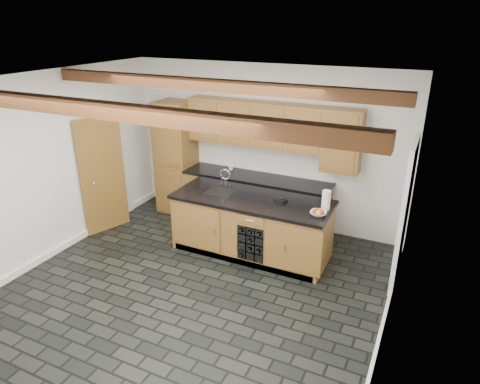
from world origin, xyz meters
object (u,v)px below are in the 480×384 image
object	(u,v)px
island	(252,226)
fruit_bowl	(318,213)
kitchen_scale	(280,199)
paper_towel	(326,200)

from	to	relation	value
island	fruit_bowl	world-z (taller)	fruit_bowl
island	fruit_bowl	distance (m)	1.19
fruit_bowl	kitchen_scale	bearing A→B (deg)	159.66
island	paper_towel	size ratio (longest dim) A/B	8.66
fruit_bowl	paper_towel	xyz separation A→B (m)	(0.04, 0.24, 0.12)
paper_towel	fruit_bowl	bearing A→B (deg)	-99.44
island	kitchen_scale	size ratio (longest dim) A/B	11.30
kitchen_scale	paper_towel	world-z (taller)	paper_towel
kitchen_scale	paper_towel	size ratio (longest dim) A/B	0.77
island	fruit_bowl	size ratio (longest dim) A/B	10.97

